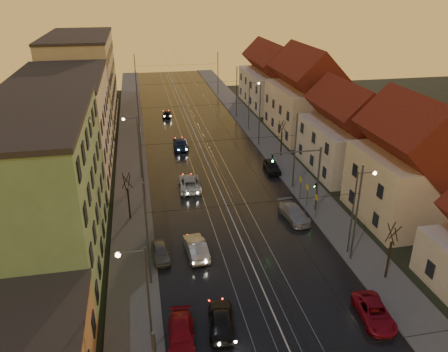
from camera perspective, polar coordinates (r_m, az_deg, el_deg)
road at (r=64.55m, az=-3.09°, el=3.86°), size 16.00×120.00×0.04m
sidewalk_left at (r=64.00m, az=-12.00°, el=3.23°), size 4.00×120.00×0.15m
sidewalk_right at (r=66.58m, az=5.47°, el=4.47°), size 4.00×120.00×0.15m
tram_rail_0 at (r=64.29m, az=-5.04°, el=3.75°), size 0.06×120.00×0.03m
tram_rail_1 at (r=64.45m, az=-3.77°, el=3.84°), size 0.06×120.00×0.03m
tram_rail_2 at (r=64.65m, az=-2.42°, el=3.94°), size 0.06×120.00×0.03m
tram_rail_3 at (r=64.87m, az=-1.17°, el=4.03°), size 0.06×120.00×0.03m
apartment_left_1 at (r=38.56m, az=-23.80°, el=-2.19°), size 10.00×18.00×13.00m
apartment_left_2 at (r=57.14m, az=-20.03°, el=6.06°), size 10.00×20.00×12.00m
apartment_left_3 at (r=80.02m, az=-17.97°, el=11.90°), size 10.00×24.00×14.00m
house_right_1 at (r=46.42m, az=22.94°, el=0.87°), size 8.67×10.20×10.80m
house_right_2 at (r=57.12m, az=15.86°, el=5.16°), size 9.18×12.24×9.20m
house_right_3 at (r=69.92m, az=10.55°, el=10.03°), size 9.18×14.28×11.50m
house_right_4 at (r=86.65m, az=6.17°, el=12.43°), size 9.18×16.32×10.00m
catenary_pole_l_1 at (r=34.00m, az=-9.99°, el=-7.75°), size 0.16×0.16×9.00m
catenary_pole_r_1 at (r=38.02m, az=16.91°, el=-4.86°), size 0.16×0.16×9.00m
catenary_pole_l_2 at (r=47.46m, az=-10.66°, el=1.67°), size 0.16×0.16×9.00m
catenary_pole_r_2 at (r=50.42m, az=9.25°, el=3.13°), size 0.16×0.16×9.00m
catenary_pole_l_3 at (r=61.63m, az=-11.03°, el=6.86°), size 0.16×0.16×9.00m
catenary_pole_r_3 at (r=63.94m, az=4.67°, el=7.84°), size 0.16×0.16×9.00m
catenary_pole_l_4 at (r=76.13m, az=-11.27°, el=10.09°), size 0.16×0.16×9.00m
catenary_pole_r_4 at (r=78.01m, az=1.66°, el=10.86°), size 0.16×0.16×9.00m
catenary_pole_l_5 at (r=93.73m, az=-11.46°, el=12.63°), size 0.16×0.16×9.00m
catenary_pole_r_5 at (r=95.26m, az=-0.80°, el=13.27°), size 0.16×0.16×9.00m
street_lamp_0 at (r=28.02m, az=-10.56°, el=-14.60°), size 1.75×0.32×8.00m
street_lamp_1 at (r=38.84m, az=16.98°, el=-3.59°), size 1.75×0.32×8.00m
street_lamp_2 at (r=52.95m, az=-11.41°, el=4.43°), size 1.75×0.32×8.00m
street_lamp_3 at (r=70.49m, az=3.53°, el=9.72°), size 1.75×0.32×8.00m
traffic_light_mast at (r=45.01m, az=11.10°, el=0.51°), size 5.30×0.32×7.20m
bare_tree_0 at (r=44.66m, az=-12.38°, el=-2.79°), size 1.09×1.09×5.11m
bare_tree_1 at (r=37.59m, az=20.82°, el=-9.38°), size 1.09×1.09×5.11m
bare_tree_2 at (r=60.52m, az=7.53°, el=4.78°), size 1.09×1.09×5.11m
driving_car_0 at (r=31.88m, az=-0.36°, el=-18.26°), size 2.34×4.55×1.48m
driving_car_1 at (r=39.11m, az=-3.69°, el=-9.27°), size 1.96×4.73×1.52m
driving_car_2 at (r=51.10m, az=-4.51°, el=-0.91°), size 2.72×5.43×1.48m
driving_car_3 at (r=64.03m, az=-5.70°, el=4.31°), size 2.43×5.35×1.52m
driving_car_4 at (r=79.62m, az=-7.48°, el=8.05°), size 1.92×3.76×1.22m
parked_left_2 at (r=31.16m, az=-5.61°, el=-19.90°), size 2.12×4.48×1.26m
parked_left_3 at (r=39.07m, az=-8.30°, el=-9.80°), size 1.66×3.69×1.23m
parked_right_0 at (r=34.34m, az=19.02°, el=-16.48°), size 2.53×4.64×1.24m
parked_right_1 at (r=45.12m, az=9.14°, el=-4.80°), size 2.50×4.97×1.38m
parked_right_2 at (r=55.94m, az=6.28°, el=1.24°), size 1.75×4.14×1.40m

